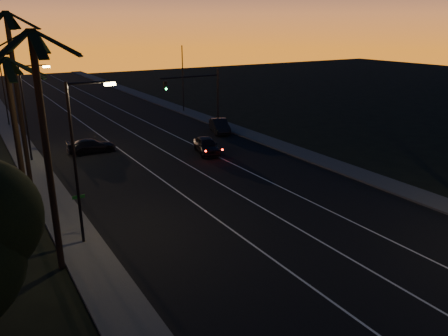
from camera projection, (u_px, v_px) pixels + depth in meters
road at (182, 165)px, 37.93m from camera, size 20.00×170.00×0.01m
sidewalk_left at (46, 189)px, 32.38m from camera, size 2.40×170.00×0.16m
sidewalk_right at (284, 147)px, 43.43m from camera, size 2.40×170.00×0.16m
lane_stripe_left at (150, 171)px, 36.45m from camera, size 0.12×160.00×0.01m
lane_stripe_mid at (187, 164)px, 38.17m from camera, size 0.12×160.00×0.01m
lane_stripe_right at (222, 158)px, 39.90m from camera, size 0.12×160.00×0.01m
palm_near at (44, 131)px, 19.76m from camera, size 4.25×4.16×11.53m
palm_mid at (15, 126)px, 24.59m from camera, size 4.25×4.16×10.03m
palm_far at (17, 87)px, 29.53m from camera, size 4.25×4.16×12.53m
streetlight_left_near at (80, 152)px, 22.87m from camera, size 2.55×0.26×9.00m
streetlight_left_far at (28, 105)px, 37.57m from camera, size 2.55×0.26×8.50m
street_sign at (80, 210)px, 24.78m from camera, size 0.70×0.06×2.60m
signal_mast at (199, 90)px, 48.06m from camera, size 7.10×0.41×7.00m
signal_post at (42, 124)px, 40.44m from camera, size 0.28×0.37×4.20m
far_pole_left at (4, 88)px, 51.39m from camera, size 0.14×0.14×9.00m
far_pole_right at (183, 79)px, 59.80m from camera, size 0.14×0.14×9.00m
lead_car at (207, 145)px, 41.30m from camera, size 2.97×5.30×1.54m
right_car at (220, 126)px, 49.25m from camera, size 2.97×4.90×1.53m
cross_car at (92, 146)px, 41.58m from camera, size 4.60×2.04×1.31m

